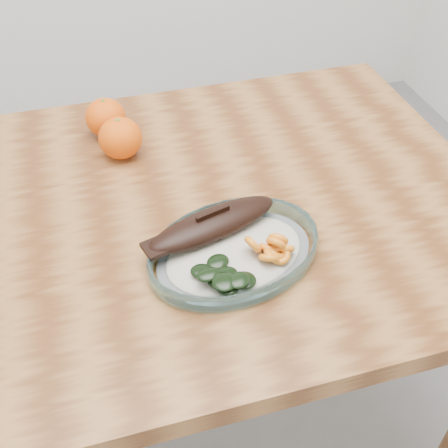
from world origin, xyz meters
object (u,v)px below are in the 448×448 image
object	(u,v)px
dining_table	(165,248)
plated_meal	(233,249)
orange_left	(106,118)
orange_right	(120,138)

from	to	relation	value
dining_table	plated_meal	world-z (taller)	plated_meal
plated_meal	orange_left	size ratio (longest dim) A/B	7.66
dining_table	orange_left	distance (m)	0.30
dining_table	plated_meal	xyz separation A→B (m)	(0.09, -0.15, 0.12)
plated_meal	orange_left	xyz separation A→B (m)	(-0.15, 0.41, 0.02)
dining_table	orange_left	xyz separation A→B (m)	(-0.06, 0.26, 0.14)
plated_meal	orange_left	bearing A→B (deg)	96.36
dining_table	plated_meal	bearing A→B (deg)	-59.02
orange_left	orange_right	size ratio (longest dim) A/B	0.97
plated_meal	dining_table	bearing A→B (deg)	107.53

